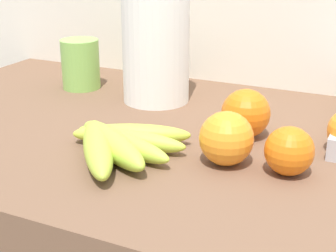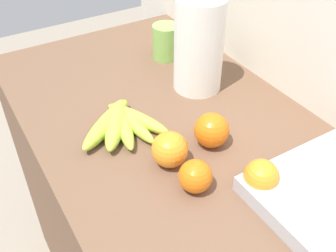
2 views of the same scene
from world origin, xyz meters
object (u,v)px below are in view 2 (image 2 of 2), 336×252
at_px(banana_bunch, 121,123).
at_px(paper_towel_roll, 199,45).
at_px(orange_back_right, 212,130).
at_px(orange_center, 195,176).
at_px(orange_right, 261,177).
at_px(mug, 166,42).
at_px(orange_far_right, 170,150).

relative_size(banana_bunch, paper_towel_roll, 0.78).
xyz_separation_m(banana_bunch, orange_back_right, (0.15, 0.15, 0.02)).
relative_size(orange_center, paper_towel_roll, 0.24).
xyz_separation_m(orange_right, orange_center, (-0.07, -0.11, -0.00)).
bearing_deg(mug, orange_far_right, -29.80).
xyz_separation_m(orange_center, mug, (-0.49, 0.23, 0.02)).
height_order(banana_bunch, orange_far_right, orange_far_right).
relative_size(orange_back_right, mug, 0.76).
relative_size(orange_far_right, orange_back_right, 0.99).
xyz_separation_m(orange_far_right, orange_back_right, (-0.01, 0.11, 0.00)).
height_order(orange_back_right, mug, mug).
bearing_deg(orange_back_right, paper_towel_roll, 153.16).
bearing_deg(orange_right, orange_far_right, -143.87).
distance_m(banana_bunch, mug, 0.37).
distance_m(orange_far_right, mug, 0.47).
xyz_separation_m(paper_towel_roll, mug, (-0.18, 0.01, -0.07)).
bearing_deg(orange_far_right, orange_back_right, 93.15).
xyz_separation_m(orange_far_right, paper_towel_roll, (-0.22, 0.22, 0.09)).
distance_m(banana_bunch, orange_back_right, 0.22).
xyz_separation_m(orange_right, mug, (-0.56, 0.12, 0.02)).
bearing_deg(orange_back_right, banana_bunch, -135.22).
xyz_separation_m(orange_right, paper_towel_roll, (-0.38, 0.11, 0.09)).
height_order(banana_bunch, orange_center, orange_center).
height_order(orange_right, orange_back_right, orange_back_right).
relative_size(orange_right, mug, 0.68).
bearing_deg(banana_bunch, orange_center, 10.25).
bearing_deg(mug, orange_right, -11.86).
height_order(orange_center, mug, mug).
bearing_deg(banana_bunch, orange_back_right, 44.78).
relative_size(orange_center, orange_far_right, 0.87).
bearing_deg(orange_center, mug, 155.33).
relative_size(orange_center, mug, 0.66).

